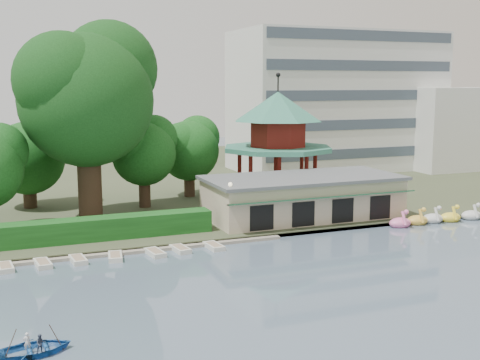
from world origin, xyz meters
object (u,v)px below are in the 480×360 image
boathouse (303,196)px  big_tree (88,90)px  rowboat_with_passengers (34,344)px  pavilion (278,134)px  dock (71,256)px

boathouse → big_tree: (-18.84, 6.22, 10.03)m
rowboat_with_passengers → pavilion: bearing=48.4°
boathouse → big_tree: size_ratio=1.01×
dock → big_tree: bearing=73.9°
dock → boathouse: boathouse is taller
pavilion → rowboat_with_passengers: pavilion is taller
rowboat_with_passengers → big_tree: bearing=76.4°
pavilion → rowboat_with_passengers: bearing=-131.6°
pavilion → rowboat_with_passengers: 41.91m
boathouse → rowboat_with_passengers: (-25.41, -20.90, -1.86)m
rowboat_with_passengers → boathouse: bearing=39.4°
dock → boathouse: size_ratio=1.83×
pavilion → rowboat_with_passengers: (-27.41, -30.92, -6.97)m
dock → pavilion: 29.14m
big_tree → rowboat_with_passengers: 30.33m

